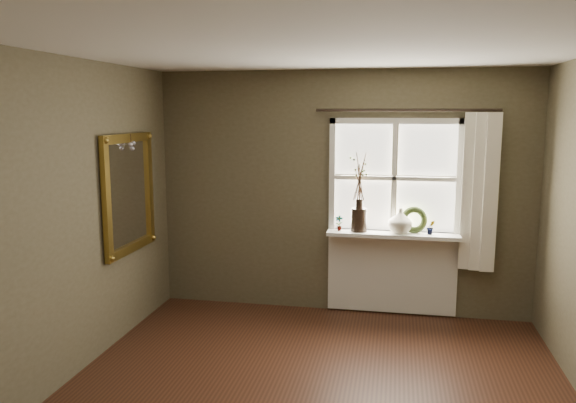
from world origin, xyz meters
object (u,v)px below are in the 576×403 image
Objects in this scene: cream_vase at (400,221)px; gilt_mirror at (129,193)px; wreath at (414,223)px; dark_jug at (359,220)px.

cream_vase is 2.74m from gilt_mirror.
wreath is at bearing 17.89° from gilt_mirror.
dark_jug is 0.95× the size of cream_vase.
wreath is (0.57, 0.04, -0.02)m from dark_jug.
cream_vase is at bearing 17.99° from gilt_mirror.
dark_jug is at bearing 171.70° from wreath.
gilt_mirror is (-2.73, -0.88, 0.36)m from wreath.
gilt_mirror is at bearing -158.76° from dark_jug.
cream_vase is (0.43, 0.00, 0.01)m from dark_jug.
cream_vase is 0.93× the size of wreath.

